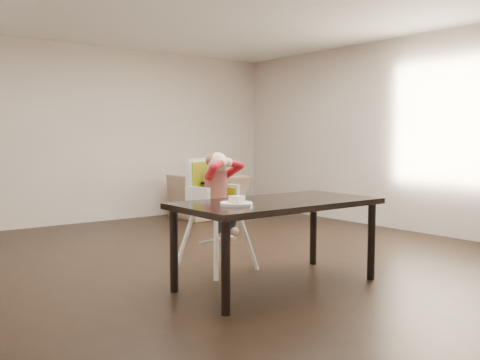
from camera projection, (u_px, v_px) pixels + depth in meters
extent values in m
plane|color=black|center=(241.00, 261.00, 5.61)|extent=(7.00, 7.00, 0.00)
cube|color=#BCAD9C|center=(103.00, 134.00, 8.27)|extent=(6.00, 0.02, 2.70)
cube|color=#BCAD9C|center=(414.00, 134.00, 7.32)|extent=(0.02, 7.00, 2.70)
cube|color=black|center=(277.00, 203.00, 4.64)|extent=(1.80, 0.90, 0.05)
cylinder|color=black|center=(226.00, 268.00, 3.88)|extent=(0.07, 0.07, 0.70)
cylinder|color=black|center=(371.00, 241.00, 4.87)|extent=(0.07, 0.07, 0.70)
cylinder|color=black|center=(174.00, 251.00, 4.46)|extent=(0.07, 0.07, 0.70)
cylinder|color=black|center=(313.00, 230.00, 5.46)|extent=(0.07, 0.07, 0.70)
cylinder|color=white|center=(216.00, 246.00, 4.90)|extent=(0.05, 0.05, 0.61)
cylinder|color=white|center=(248.00, 239.00, 5.22)|extent=(0.05, 0.05, 0.61)
cylinder|color=white|center=(184.00, 239.00, 5.20)|extent=(0.05, 0.05, 0.61)
cylinder|color=white|center=(216.00, 234.00, 5.52)|extent=(0.05, 0.05, 0.61)
cube|color=white|center=(216.00, 208.00, 5.19)|extent=(0.50, 0.46, 0.05)
cube|color=#ABBD18|center=(216.00, 204.00, 5.18)|extent=(0.40, 0.38, 0.03)
cube|color=white|center=(204.00, 181.00, 5.28)|extent=(0.44, 0.13, 0.46)
cube|color=#ABBD18|center=(206.00, 183.00, 5.26)|extent=(0.37, 0.08, 0.41)
cube|color=black|center=(207.00, 184.00, 5.15)|extent=(0.07, 0.20, 0.02)
cube|color=black|center=(217.00, 183.00, 5.26)|extent=(0.07, 0.20, 0.02)
cylinder|color=#AB1D13|center=(216.00, 187.00, 5.17)|extent=(0.29, 0.29, 0.29)
sphere|color=beige|center=(218.00, 163.00, 5.14)|extent=(0.23, 0.23, 0.20)
ellipsoid|color=brown|center=(216.00, 160.00, 5.15)|extent=(0.23, 0.22, 0.15)
sphere|color=beige|center=(222.00, 163.00, 5.04)|extent=(0.10, 0.10, 0.09)
sphere|color=beige|center=(228.00, 162.00, 5.09)|extent=(0.10, 0.10, 0.09)
cylinder|color=white|center=(236.00, 204.00, 4.28)|extent=(0.27, 0.27, 0.02)
torus|color=white|center=(236.00, 203.00, 4.28)|extent=(0.27, 0.27, 0.01)
imported|color=#9A7D62|center=(209.00, 189.00, 8.70)|extent=(1.07, 0.70, 0.94)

